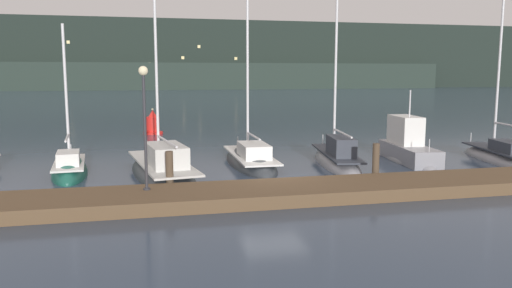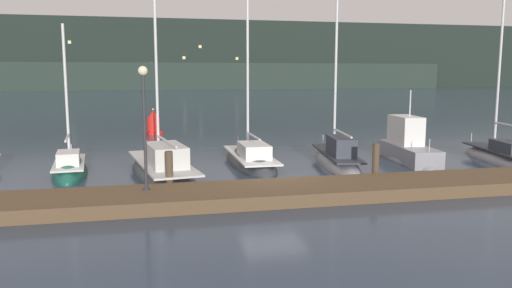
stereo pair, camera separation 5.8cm
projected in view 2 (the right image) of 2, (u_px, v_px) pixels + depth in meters
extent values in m
plane|color=#2D3D51|center=(274.00, 185.00, 19.89)|extent=(400.00, 400.00, 0.00)
cube|color=brown|center=(289.00, 192.00, 17.73)|extent=(34.17, 2.80, 0.45)
cylinder|color=#4C3D2D|center=(169.00, 172.00, 18.36)|extent=(0.28, 0.28, 1.58)
cylinder|color=#4C3D2D|center=(376.00, 163.00, 20.14)|extent=(0.28, 0.28, 1.61)
ellipsoid|color=#195647|center=(70.00, 174.00, 21.99)|extent=(1.97, 5.23, 1.54)
cube|color=silver|center=(69.00, 163.00, 21.91)|extent=(1.65, 4.40, 0.08)
cube|color=silver|center=(68.00, 158.00, 21.29)|extent=(1.05, 1.71, 0.54)
cylinder|color=silver|center=(66.00, 94.00, 21.88)|extent=(0.12, 0.12, 6.01)
cylinder|color=silver|center=(67.00, 138.00, 20.97)|extent=(0.32, 2.47, 0.09)
cylinder|color=silver|center=(71.00, 149.00, 24.10)|extent=(0.04, 0.04, 0.50)
ellipsoid|color=#2D3338|center=(162.00, 176.00, 21.63)|extent=(3.54, 8.58, 1.20)
cube|color=silver|center=(162.00, 162.00, 21.55)|extent=(2.97, 7.21, 0.08)
cube|color=silver|center=(166.00, 155.00, 20.56)|extent=(1.76, 2.84, 0.87)
cylinder|color=silver|center=(156.00, 45.00, 21.46)|extent=(0.12, 0.12, 10.06)
cylinder|color=silver|center=(167.00, 141.00, 20.32)|extent=(0.66, 3.64, 0.09)
cylinder|color=silver|center=(147.00, 145.00, 25.05)|extent=(0.04, 0.04, 0.50)
ellipsoid|color=#2D3338|center=(250.00, 164.00, 24.42)|extent=(2.10, 7.34, 1.32)
cube|color=silver|center=(250.00, 155.00, 24.35)|extent=(1.77, 6.16, 0.08)
cube|color=silver|center=(254.00, 150.00, 23.45)|extent=(1.24, 2.35, 0.64)
cylinder|color=silver|center=(248.00, 73.00, 24.36)|extent=(0.12, 0.12, 7.91)
cylinder|color=silver|center=(253.00, 136.00, 23.45)|extent=(0.11, 2.74, 0.09)
cylinder|color=silver|center=(238.00, 141.00, 27.58)|extent=(0.04, 0.04, 0.50)
ellipsoid|color=gray|center=(336.00, 165.00, 24.28)|extent=(2.66, 7.30, 1.27)
cube|color=#333842|center=(337.00, 153.00, 24.20)|extent=(2.24, 6.13, 0.08)
cube|color=#333842|center=(341.00, 146.00, 23.29)|extent=(1.29, 2.40, 0.86)
cylinder|color=silver|center=(336.00, 74.00, 24.23)|extent=(0.12, 0.12, 7.65)
cylinder|color=silver|center=(342.00, 133.00, 22.98)|extent=(0.59, 3.28, 0.09)
cylinder|color=silver|center=(323.00, 139.00, 27.41)|extent=(0.04, 0.04, 0.50)
ellipsoid|color=gray|center=(409.00, 161.00, 25.16)|extent=(2.15, 5.41, 0.95)
cube|color=gray|center=(409.00, 153.00, 25.10)|extent=(1.96, 4.88, 0.83)
cube|color=silver|center=(406.00, 130.00, 25.46)|extent=(1.32, 2.42, 1.43)
cube|color=black|center=(398.00, 124.00, 26.47)|extent=(0.97, 0.38, 0.64)
cylinder|color=silver|center=(410.00, 103.00, 24.85)|extent=(0.07, 0.07, 1.33)
cylinder|color=silver|center=(429.00, 146.00, 22.82)|extent=(0.04, 0.04, 0.60)
ellipsoid|color=gray|center=(499.00, 161.00, 25.22)|extent=(2.80, 6.98, 1.12)
cube|color=#333842|center=(499.00, 150.00, 25.14)|extent=(2.35, 5.87, 0.08)
cube|color=#333842|center=(508.00, 147.00, 24.29)|extent=(1.31, 2.32, 0.53)
cylinder|color=silver|center=(500.00, 66.00, 25.08)|extent=(0.12, 0.12, 8.47)
cylinder|color=silver|center=(509.00, 125.00, 24.26)|extent=(0.57, 2.45, 0.09)
cylinder|color=silver|center=(471.00, 137.00, 28.21)|extent=(0.04, 0.04, 0.50)
cylinder|color=red|center=(154.00, 133.00, 36.64)|extent=(1.41, 1.41, 0.16)
cylinder|color=red|center=(153.00, 124.00, 36.55)|extent=(0.94, 0.94, 1.09)
cone|color=red|center=(153.00, 113.00, 36.44)|extent=(0.66, 0.66, 0.50)
sphere|color=#F9EAB7|center=(153.00, 109.00, 36.40)|extent=(0.16, 0.16, 0.16)
cylinder|color=#2D2D33|center=(146.00, 189.00, 17.09)|extent=(0.24, 0.24, 0.06)
cylinder|color=#2D2D33|center=(145.00, 132.00, 16.82)|extent=(0.10, 0.10, 3.84)
sphere|color=#F9EAB7|center=(143.00, 71.00, 16.53)|extent=(0.32, 0.32, 0.32)
cube|color=#1E2823|center=(160.00, 55.00, 145.55)|extent=(240.00, 16.00, 19.51)
cube|color=#26332C|center=(195.00, 76.00, 138.73)|extent=(144.00, 10.00, 7.25)
cube|color=#F4DB8C|center=(246.00, 74.00, 143.80)|extent=(0.80, 0.10, 0.80)
cube|color=#F4DB8C|center=(151.00, 64.00, 137.57)|extent=(0.80, 0.10, 0.80)
cube|color=#F4DB8C|center=(172.00, 83.00, 139.55)|extent=(0.80, 0.10, 0.80)
cube|color=#F4DB8C|center=(200.00, 47.00, 139.84)|extent=(0.80, 0.10, 0.80)
cube|color=#F4DB8C|center=(69.00, 42.00, 132.21)|extent=(0.80, 0.10, 0.80)
cube|color=#F4DB8C|center=(237.00, 59.00, 142.58)|extent=(0.80, 0.10, 0.80)
cube|color=#F4DB8C|center=(184.00, 58.00, 139.29)|extent=(0.80, 0.10, 0.80)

